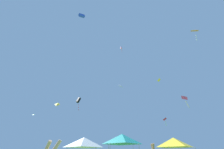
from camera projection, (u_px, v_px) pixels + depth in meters
The scene contains 13 objects.
canopy_tent_teal at pixel (122, 139), 15.57m from camera, with size 3.33×3.33×3.56m.
canopy_tent_yellow at pixel (174, 142), 13.89m from camera, with size 2.81×2.81×3.01m.
canopy_tent_white at pixel (84, 142), 13.06m from camera, with size 2.74×2.74×2.93m.
kite_green_delta at pixel (34, 115), 30.10m from camera, with size 0.74×0.72×0.33m.
kite_yellow_diamond at pixel (57, 104), 32.76m from camera, with size 1.10×1.23×1.03m.
kite_pink_box at pixel (121, 48), 38.26m from camera, with size 0.54×0.62×1.94m.
kite_orange_diamond at pixel (195, 31), 23.85m from camera, with size 1.09×1.25×2.94m.
kite_yellow_box at pixel (159, 80), 38.50m from camera, with size 0.91×0.94×0.86m.
kite_white_delta at pixel (121, 86), 16.09m from camera, with size 0.78×0.73×0.56m.
kite_blue_box at pixel (82, 16), 25.89m from camera, with size 1.27×1.12×0.94m.
kite_magenta_diamond at pixel (185, 98), 21.72m from camera, with size 1.18×1.03×1.97m.
kite_red_box at pixel (165, 119), 33.18m from camera, with size 0.93×0.58×1.93m.
kite_black_box at pixel (78, 100), 19.98m from camera, with size 0.66×0.72×1.97m.
Camera 1 is at (-0.12, -5.79, 1.41)m, focal length 21.72 mm.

